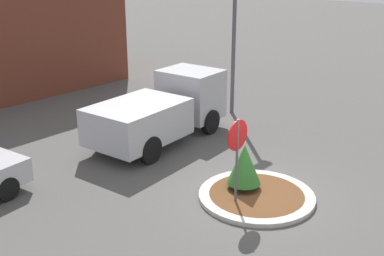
{
  "coord_description": "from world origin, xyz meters",
  "views": [
    {
      "loc": [
        -10.24,
        -6.49,
        6.39
      ],
      "look_at": [
        0.34,
        2.68,
        1.35
      ],
      "focal_mm": 45.0,
      "sensor_mm": 36.0,
      "label": 1
    }
  ],
  "objects": [
    {
      "name": "utility_truck",
      "position": [
        1.56,
        5.16,
        1.14
      ],
      "size": [
        5.75,
        2.71,
        2.28
      ],
      "rotation": [
        0.0,
        0.0,
        0.08
      ],
      "color": "#B2B2B7",
      "rests_on": "ground_plane"
    },
    {
      "name": "stop_sign",
      "position": [
        -0.71,
        0.21,
        1.73
      ],
      "size": [
        0.83,
        0.07,
        2.46
      ],
      "color": "#4C4C51",
      "rests_on": "ground_plane"
    },
    {
      "name": "island_shrub",
      "position": [
        0.07,
        0.5,
        0.86
      ],
      "size": [
        0.97,
        0.97,
        1.32
      ],
      "color": "brown",
      "rests_on": "traffic_island"
    },
    {
      "name": "light_pole",
      "position": [
        5.8,
        5.14,
        3.69
      ],
      "size": [
        0.7,
        0.3,
        6.27
      ],
      "color": "#4C4C51",
      "rests_on": "ground_plane"
    },
    {
      "name": "ground_plane",
      "position": [
        0.0,
        0.0,
        0.0
      ],
      "size": [
        120.0,
        120.0,
        0.0
      ],
      "primitive_type": "plane",
      "color": "#514F4C"
    },
    {
      "name": "traffic_island",
      "position": [
        0.0,
        0.0,
        0.06
      ],
      "size": [
        3.24,
        3.24,
        0.13
      ],
      "color": "#BCB7AD",
      "rests_on": "ground_plane"
    }
  ]
}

